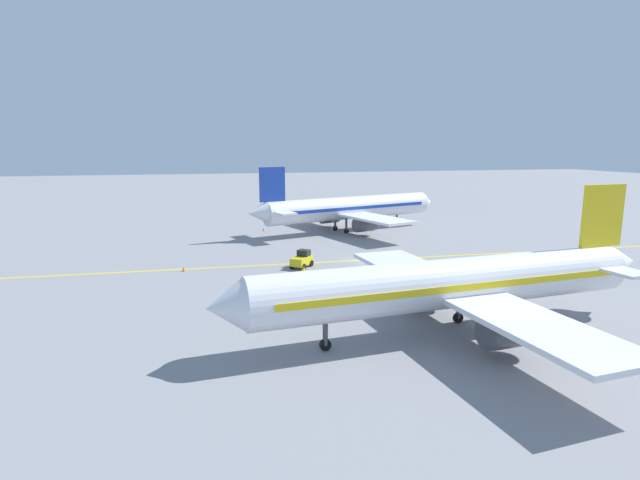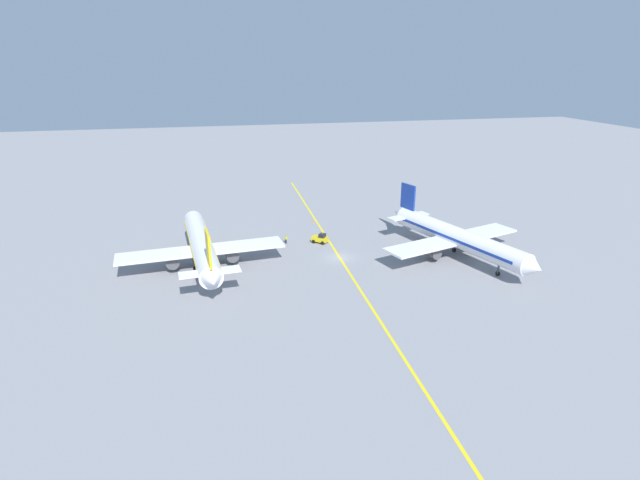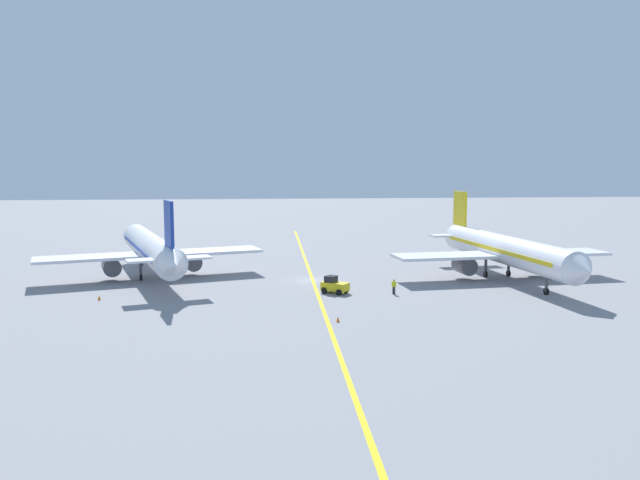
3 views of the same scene
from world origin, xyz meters
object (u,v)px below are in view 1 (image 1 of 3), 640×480
(traffic_cone_near_nose, at_px, (263,229))
(airplane_at_gate, at_px, (349,208))
(airplane_adjacent_stand, at_px, (455,284))
(ground_crew_worker, at_px, (304,274))
(traffic_cone_mid_apron, at_px, (184,269))
(baggage_tug_white, at_px, (302,260))

(traffic_cone_near_nose, bearing_deg, airplane_at_gate, 75.58)
(airplane_adjacent_stand, distance_m, ground_crew_worker, 17.95)
(airplane_at_gate, relative_size, ground_crew_worker, 20.69)
(traffic_cone_mid_apron, bearing_deg, traffic_cone_near_nose, 153.41)
(airplane_at_gate, bearing_deg, traffic_cone_near_nose, -104.42)
(airplane_adjacent_stand, distance_m, baggage_tug_white, 23.58)
(airplane_adjacent_stand, xyz_separation_m, traffic_cone_mid_apron, (-23.81, -19.68, -3.43))
(ground_crew_worker, xyz_separation_m, traffic_cone_mid_apron, (-7.91, -11.82, -0.63))
(ground_crew_worker, xyz_separation_m, traffic_cone_near_nose, (-32.08, 0.28, -0.63))
(baggage_tug_white, bearing_deg, ground_crew_worker, -10.69)
(airplane_at_gate, distance_m, ground_crew_worker, 31.85)
(baggage_tug_white, distance_m, traffic_cone_near_nose, 25.54)
(ground_crew_worker, distance_m, traffic_cone_mid_apron, 14.24)
(airplane_adjacent_stand, bearing_deg, traffic_cone_near_nose, -171.02)
(airplane_adjacent_stand, distance_m, traffic_cone_near_nose, 48.69)
(baggage_tug_white, bearing_deg, traffic_cone_mid_apron, -95.90)
(airplane_at_gate, distance_m, traffic_cone_mid_apron, 33.02)
(airplane_at_gate, distance_m, airplane_adjacent_stand, 44.91)
(airplane_at_gate, bearing_deg, ground_crew_worker, -25.49)
(ground_crew_worker, relative_size, traffic_cone_near_nose, 3.05)
(airplane_at_gate, xyz_separation_m, traffic_cone_mid_apron, (20.73, -25.47, -3.43))
(baggage_tug_white, xyz_separation_m, traffic_cone_near_nose, (-25.52, -0.96, -0.63))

